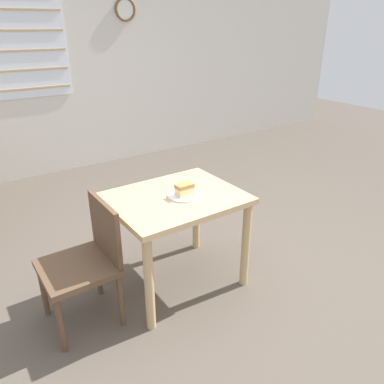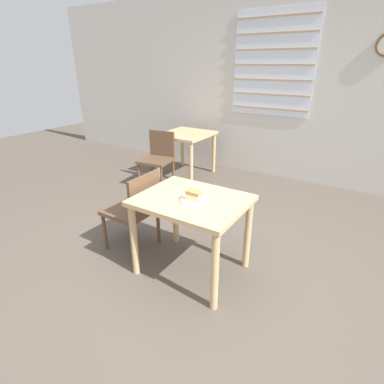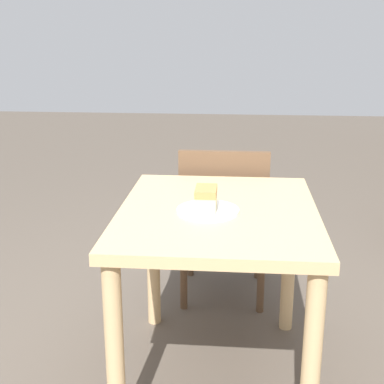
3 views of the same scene
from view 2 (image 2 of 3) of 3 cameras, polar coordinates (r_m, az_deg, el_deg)
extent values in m
plane|color=brown|center=(2.67, 0.40, -17.17)|extent=(14.00, 14.00, 0.00)
cube|color=beige|center=(4.89, 20.59, 18.01)|extent=(10.00, 0.06, 2.80)
cube|color=white|center=(4.97, 15.15, 22.37)|extent=(1.23, 0.01, 1.47)
cube|color=tan|center=(5.00, 14.33, 15.18)|extent=(1.20, 0.01, 0.02)
cube|color=tan|center=(4.98, 14.58, 17.56)|extent=(1.20, 0.01, 0.02)
cube|color=tan|center=(4.96, 14.84, 19.97)|extent=(1.20, 0.01, 0.02)
cube|color=tan|center=(4.96, 15.11, 22.38)|extent=(1.20, 0.01, 0.02)
cube|color=tan|center=(4.96, 15.38, 24.79)|extent=(1.20, 0.01, 0.02)
cube|color=tan|center=(4.97, 15.67, 27.20)|extent=(1.20, 0.01, 0.02)
cube|color=tan|center=(4.99, 15.96, 29.58)|extent=(1.20, 0.01, 0.02)
cube|color=tan|center=(2.47, -0.02, -1.65)|extent=(0.89, 0.72, 0.04)
cylinder|color=tan|center=(2.65, -10.98, -9.08)|extent=(0.06, 0.06, 0.67)
cylinder|color=tan|center=(2.26, 4.37, -14.94)|extent=(0.06, 0.06, 0.67)
cylinder|color=tan|center=(3.06, -3.17, -3.97)|extent=(0.06, 0.06, 0.67)
cylinder|color=tan|center=(2.73, 10.56, -7.94)|extent=(0.06, 0.06, 0.67)
cube|color=tan|center=(4.91, -1.09, 10.94)|extent=(0.74, 0.82, 0.04)
cylinder|color=tan|center=(4.90, -6.53, 6.52)|extent=(0.06, 0.06, 0.66)
cylinder|color=tan|center=(4.55, -0.17, 5.33)|extent=(0.06, 0.06, 0.66)
cylinder|color=tan|center=(5.46, -1.81, 8.40)|extent=(0.06, 0.06, 0.66)
cylinder|color=tan|center=(5.14, 4.17, 7.40)|extent=(0.06, 0.06, 0.66)
cube|color=brown|center=(3.01, -11.67, -3.39)|extent=(0.44, 0.44, 0.04)
cylinder|color=brown|center=(3.34, -11.54, -4.65)|extent=(0.04, 0.04, 0.39)
cylinder|color=brown|center=(3.12, -16.27, -7.30)|extent=(0.04, 0.04, 0.39)
cylinder|color=brown|center=(3.12, -6.44, -6.45)|extent=(0.04, 0.04, 0.39)
cylinder|color=brown|center=(2.88, -11.14, -9.52)|extent=(0.04, 0.04, 0.39)
cube|color=brown|center=(2.79, -8.97, -0.55)|extent=(0.03, 0.42, 0.38)
cube|color=brown|center=(4.50, -6.89, 5.98)|extent=(0.50, 0.50, 0.04)
cylinder|color=brown|center=(4.51, -10.03, 2.98)|extent=(0.04, 0.04, 0.39)
cylinder|color=brown|center=(4.32, -5.84, 2.31)|extent=(0.04, 0.04, 0.39)
cylinder|color=brown|center=(4.81, -7.59, 4.42)|extent=(0.04, 0.04, 0.39)
cylinder|color=brown|center=(4.64, -3.58, 3.85)|extent=(0.04, 0.04, 0.39)
cube|color=brown|center=(4.61, -5.74, 9.19)|extent=(0.41, 0.09, 0.38)
cylinder|color=white|center=(2.41, 0.40, -1.61)|extent=(0.22, 0.22, 0.01)
cube|color=beige|center=(2.39, 0.37, -0.98)|extent=(0.12, 0.07, 0.05)
cube|color=#B27F47|center=(2.38, 0.38, -0.10)|extent=(0.12, 0.07, 0.03)
camera|label=1|loc=(2.42, -62.09, 12.75)|focal=35.00mm
camera|label=3|loc=(2.10, 49.34, 4.23)|focal=50.00mm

